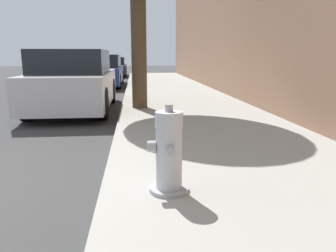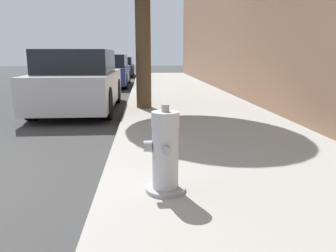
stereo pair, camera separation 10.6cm
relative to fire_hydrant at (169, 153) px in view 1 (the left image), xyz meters
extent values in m
cube|color=#99968E|center=(0.96, 0.27, -0.42)|extent=(3.18, 40.00, 0.13)
cylinder|color=#97979C|center=(0.00, 0.00, -0.34)|extent=(0.36, 0.36, 0.04)
cylinder|color=#B2B2B7|center=(0.00, 0.00, -0.04)|extent=(0.23, 0.23, 0.55)
cylinder|color=#B2B2B7|center=(0.00, 0.00, 0.30)|extent=(0.24, 0.24, 0.14)
cylinder|color=#97979C|center=(0.00, 0.00, 0.41)|extent=(0.07, 0.07, 0.06)
cylinder|color=#97979C|center=(0.00, -0.15, 0.07)|extent=(0.07, 0.06, 0.07)
cylinder|color=#97979C|center=(0.00, 0.15, 0.07)|extent=(0.07, 0.06, 0.07)
cylinder|color=#97979C|center=(-0.15, 0.00, 0.07)|extent=(0.07, 0.10, 0.10)
cube|color=#B7B7BC|center=(-1.74, 5.38, 0.08)|extent=(1.70, 4.02, 0.75)
cube|color=black|center=(-1.74, 5.22, 0.71)|extent=(1.56, 2.21, 0.52)
cylinder|color=black|center=(-2.51, 6.63, -0.14)|extent=(0.20, 0.69, 0.69)
cylinder|color=black|center=(-0.97, 6.63, -0.14)|extent=(0.20, 0.69, 0.69)
cylinder|color=black|center=(-2.51, 4.14, -0.14)|extent=(0.20, 0.69, 0.69)
cylinder|color=black|center=(-0.97, 4.14, -0.14)|extent=(0.20, 0.69, 0.69)
cube|color=navy|center=(-1.78, 11.93, 0.02)|extent=(1.82, 4.56, 0.67)
cube|color=black|center=(-1.78, 11.75, 0.62)|extent=(1.68, 2.51, 0.52)
cylinder|color=black|center=(-2.61, 13.34, -0.18)|extent=(0.20, 0.62, 0.62)
cylinder|color=black|center=(-0.95, 13.34, -0.18)|extent=(0.20, 0.62, 0.62)
cylinder|color=black|center=(-2.61, 10.51, -0.18)|extent=(0.20, 0.62, 0.62)
cylinder|color=black|center=(-0.95, 10.51, -0.18)|extent=(0.20, 0.62, 0.62)
cube|color=black|center=(-1.73, 18.57, -0.03)|extent=(1.74, 3.88, 0.56)
cube|color=black|center=(-1.73, 18.41, 0.50)|extent=(1.60, 2.13, 0.48)
cylinder|color=black|center=(-2.52, 19.77, -0.16)|extent=(0.20, 0.66, 0.66)
cylinder|color=black|center=(-0.94, 19.77, -0.16)|extent=(0.20, 0.66, 0.66)
cylinder|color=black|center=(-2.52, 17.37, -0.16)|extent=(0.20, 0.66, 0.66)
cylinder|color=black|center=(-0.94, 17.37, -0.16)|extent=(0.20, 0.66, 0.66)
cylinder|color=brown|center=(-0.18, 4.88, 1.14)|extent=(0.35, 0.35, 2.99)
camera|label=1|loc=(-0.28, -2.76, 0.85)|focal=35.00mm
camera|label=2|loc=(-0.18, -2.77, 0.85)|focal=35.00mm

